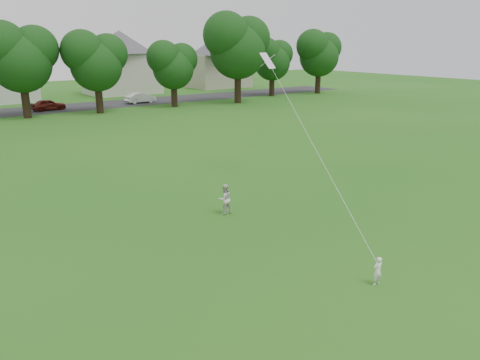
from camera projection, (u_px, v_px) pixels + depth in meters
ground at (282, 257)px, 15.81m from camera, size 160.00×160.00×0.00m
street at (14, 112)px, 48.31m from camera, size 90.00×7.00×0.01m
toddler at (378, 271)px, 13.90m from camera, size 0.36×0.27×0.91m
older_boy at (225, 199)px, 19.61m from camera, size 0.67×0.53×1.31m
kite at (307, 134)px, 19.22m from camera, size 3.30×6.43×14.15m
tree_row at (39, 52)px, 42.41m from camera, size 80.91×9.18×10.55m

